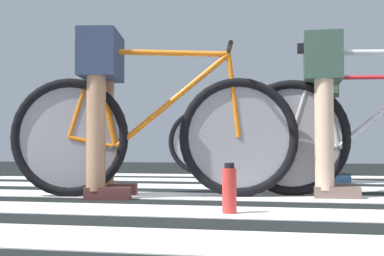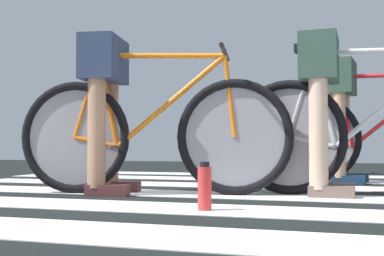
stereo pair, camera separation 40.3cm
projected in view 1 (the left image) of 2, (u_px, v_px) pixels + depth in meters
The scene contains 10 objects.
ground at pixel (254, 204), 2.86m from camera, with size 18.00×14.00×0.02m.
crosswalk_markings at pixel (242, 204), 2.74m from camera, with size 5.45×5.73×0.00m.
bicycle_1_of_4 at pixel (153, 133), 3.14m from camera, with size 1.72×0.55×0.93m.
cyclist_1_of_4 at pixel (102, 90), 3.16m from camera, with size 0.37×0.44×0.99m.
bicycle_2_of_4 at pixel (377, 133), 3.13m from camera, with size 1.74×0.52×0.93m.
cyclist_2_of_4 at pixel (323, 93), 3.20m from camera, with size 0.31×0.41×0.98m.
bicycle_3_of_4 at pixel (365, 136), 4.26m from camera, with size 1.73×0.52×0.93m.
cyclist_3_of_4 at pixel (326, 105), 4.36m from camera, with size 0.35×0.43×1.01m.
bicycle_4_of_4 at pixel (247, 139), 5.72m from camera, with size 1.73×0.53×0.93m.
water_bottle at pixel (229, 190), 2.35m from camera, with size 0.06×0.06×0.23m.
Camera 1 is at (0.22, -2.88, 0.32)m, focal length 49.05 mm.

